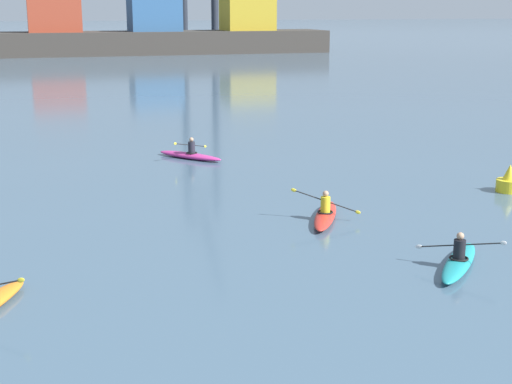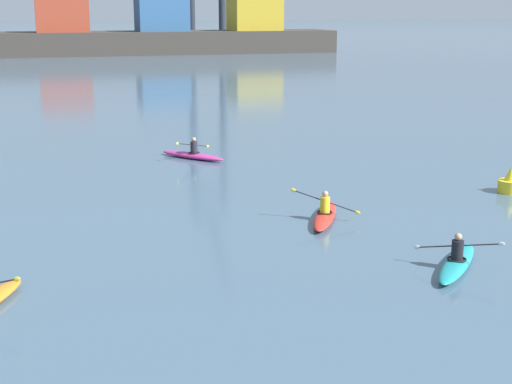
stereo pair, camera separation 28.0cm
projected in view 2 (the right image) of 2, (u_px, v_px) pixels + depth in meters
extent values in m
cube|color=#38332D|center=(162.00, 42.00, 107.10)|extent=(50.41, 9.24, 3.20)
cube|color=#993823|center=(62.00, 15.00, 102.38)|extent=(7.06, 6.47, 4.51)
cube|color=#2D5684|center=(162.00, 15.00, 106.15)|extent=(7.06, 6.47, 4.63)
cube|color=#B29323|center=(255.00, 15.00, 109.96)|extent=(7.06, 6.47, 4.50)
cylinder|color=yellow|center=(510.00, 186.00, 26.61)|extent=(0.90, 0.90, 0.45)
cone|color=yellow|center=(512.00, 173.00, 26.49)|extent=(0.50, 0.49, 0.55)
ellipsoid|color=teal|center=(457.00, 263.00, 18.89)|extent=(2.71, 2.94, 0.26)
torus|color=black|center=(457.00, 259.00, 18.77)|extent=(0.69, 0.69, 0.05)
cylinder|color=black|center=(457.00, 250.00, 18.71)|extent=(0.30, 0.30, 0.50)
sphere|color=tan|center=(458.00, 237.00, 18.63)|extent=(0.19, 0.19, 0.19)
cylinder|color=black|center=(458.00, 246.00, 18.73)|extent=(1.57, 1.40, 0.41)
ellipsoid|color=silver|center=(417.00, 247.00, 19.20)|extent=(0.17, 0.16, 0.14)
ellipsoid|color=silver|center=(501.00, 244.00, 18.26)|extent=(0.17, 0.16, 0.14)
ellipsoid|color=yellow|center=(17.00, 279.00, 15.67)|extent=(0.20, 0.13, 0.15)
ellipsoid|color=#C13384|center=(192.00, 156.00, 32.64)|extent=(2.60, 3.03, 0.26)
torus|color=black|center=(194.00, 153.00, 32.55)|extent=(0.69, 0.69, 0.05)
cylinder|color=#23232D|center=(194.00, 147.00, 32.49)|extent=(0.30, 0.30, 0.50)
sphere|color=tan|center=(194.00, 139.00, 32.41)|extent=(0.19, 0.19, 0.19)
cylinder|color=black|center=(193.00, 145.00, 32.50)|extent=(1.63, 1.32, 0.47)
ellipsoid|color=yellow|center=(177.00, 143.00, 31.63)|extent=(0.18, 0.16, 0.14)
ellipsoid|color=yellow|center=(208.00, 146.00, 33.37)|extent=(0.18, 0.16, 0.14)
ellipsoid|color=red|center=(325.00, 216.00, 23.19)|extent=(2.12, 3.29, 0.26)
torus|color=black|center=(325.00, 212.00, 23.06)|extent=(0.66, 0.66, 0.05)
cylinder|color=gold|center=(325.00, 205.00, 23.00)|extent=(0.30, 0.30, 0.50)
sphere|color=tan|center=(325.00, 194.00, 22.92)|extent=(0.19, 0.19, 0.19)
cylinder|color=black|center=(325.00, 201.00, 23.03)|extent=(1.80, 0.97, 0.64)
ellipsoid|color=yellow|center=(293.00, 190.00, 23.15)|extent=(0.20, 0.13, 0.16)
ellipsoid|color=yellow|center=(357.00, 213.00, 22.91)|extent=(0.20, 0.13, 0.16)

